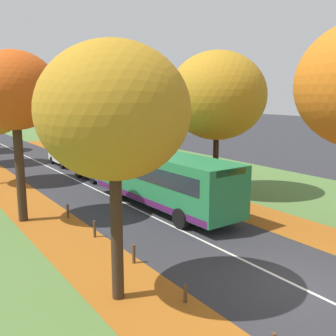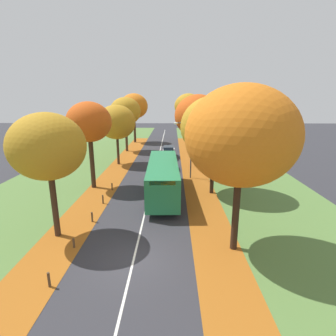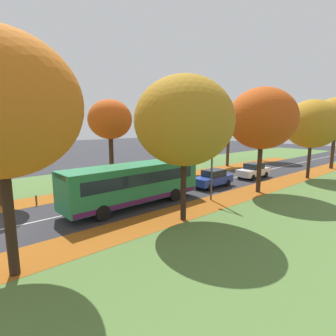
{
  "view_description": "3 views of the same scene",
  "coord_description": "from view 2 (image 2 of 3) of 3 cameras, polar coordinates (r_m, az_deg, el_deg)",
  "views": [
    {
      "loc": [
        -10.08,
        -7.37,
        6.13
      ],
      "look_at": [
        1.77,
        9.92,
        2.12
      ],
      "focal_mm": 42.0,
      "sensor_mm": 36.0,
      "label": 1
    },
    {
      "loc": [
        2.04,
        -12.1,
        8.29
      ],
      "look_at": [
        1.65,
        11.01,
        2.15
      ],
      "focal_mm": 28.0,
      "sensor_mm": 36.0,
      "label": 2
    },
    {
      "loc": [
        16.55,
        -0.44,
        5.76
      ],
      "look_at": [
        0.49,
        13.62,
        2.22
      ],
      "focal_mm": 28.0,
      "sensor_mm": 36.0,
      "label": 3
    }
  ],
  "objects": [
    {
      "name": "leaf_litter_right",
      "position": [
        27.5,
        6.28,
        -2.74
      ],
      "size": [
        2.8,
        60.0,
        0.0
      ],
      "primitive_type": "cube",
      "color": "#9E5619",
      "rests_on": "grass_verge_right"
    },
    {
      "name": "bollard_nearest",
      "position": [
        13.94,
        -24.49,
        -21.27
      ],
      "size": [
        0.12,
        0.12,
        0.74
      ],
      "primitive_type": "cylinder",
      "color": "#4C3823",
      "rests_on": "ground"
    },
    {
      "name": "car_blue_lead",
      "position": [
        31.51,
        -0.43,
        1.14
      ],
      "size": [
        1.83,
        4.22,
        1.62
      ],
      "color": "#233D9E",
      "rests_on": "ground"
    },
    {
      "name": "tree_right_nearest",
      "position": [
        13.94,
        15.66,
        6.67
      ],
      "size": [
        5.8,
        5.8,
        9.06
      ],
      "color": "black",
      "rests_on": "ground"
    },
    {
      "name": "bollard_third",
      "position": [
        19.16,
        -16.2,
        -10.22
      ],
      "size": [
        0.12,
        0.12,
        0.72
      ],
      "primitive_type": "cylinder",
      "color": "#4C3823",
      "rests_on": "ground"
    },
    {
      "name": "bus",
      "position": [
        22.84,
        -1.09,
        -1.9
      ],
      "size": [
        2.88,
        10.47,
        2.98
      ],
      "color": "#237A47",
      "rests_on": "ground"
    },
    {
      "name": "tree_left_distant",
      "position": [
        51.41,
        -7.41,
        13.17
      ],
      "size": [
        5.23,
        5.23,
        9.26
      ],
      "color": "#382619",
      "rests_on": "ground"
    },
    {
      "name": "tree_left_far",
      "position": [
        42.69,
        -9.25,
        12.06
      ],
      "size": [
        4.82,
        4.82,
        8.54
      ],
      "color": "#422D1E",
      "rests_on": "ground"
    },
    {
      "name": "bollard_fifth",
      "position": [
        25.01,
        -12.09,
        -4.0
      ],
      "size": [
        0.12,
        0.12,
        0.68
      ],
      "primitive_type": "cylinder",
      "color": "#4C3823",
      "rests_on": "ground"
    },
    {
      "name": "leaf_litter_left",
      "position": [
        28.18,
        -12.71,
        -2.6
      ],
      "size": [
        2.8,
        60.0,
        0.0
      ],
      "primitive_type": "cube",
      "color": "#9E5619",
      "rests_on": "grass_verge_left"
    },
    {
      "name": "tree_left_near",
      "position": [
        25.11,
        -16.81,
        9.46
      ],
      "size": [
        4.05,
        4.05,
        8.07
      ],
      "color": "#382619",
      "rests_on": "ground"
    },
    {
      "name": "tree_right_mid",
      "position": [
        32.25,
        6.55,
        11.16
      ],
      "size": [
        5.64,
        5.64,
        8.81
      ],
      "color": "#382619",
      "rests_on": "ground"
    },
    {
      "name": "ground_plane",
      "position": [
        14.81,
        -7.53,
        -19.31
      ],
      "size": [
        160.0,
        160.0,
        0.0
      ],
      "primitive_type": "plane",
      "color": "#2D2D33"
    },
    {
      "name": "tree_left_nearest",
      "position": [
        16.53,
        -24.74,
        4.18
      ],
      "size": [
        4.32,
        4.32,
        7.58
      ],
      "color": "#382619",
      "rests_on": "ground"
    },
    {
      "name": "tree_right_far",
      "position": [
        41.72,
        5.89,
        11.41
      ],
      "size": [
        5.62,
        5.62,
        8.37
      ],
      "color": "#382619",
      "rests_on": "ground"
    },
    {
      "name": "bollard_second",
      "position": [
        16.5,
        -19.83,
        -15.11
      ],
      "size": [
        0.12,
        0.12,
        0.58
      ],
      "primitive_type": "cylinder",
      "color": "#4C3823",
      "rests_on": "ground"
    },
    {
      "name": "grass_verge_right",
      "position": [
        33.92,
        13.13,
        0.33
      ],
      "size": [
        12.0,
        90.0,
        0.01
      ],
      "primitive_type": "cube",
      "color": "#517538",
      "rests_on": "ground"
    },
    {
      "name": "tree_right_distant",
      "position": [
        50.74,
        4.44,
        13.22
      ],
      "size": [
        5.23,
        5.23,
        9.25
      ],
      "color": "#422D1E",
      "rests_on": "ground"
    },
    {
      "name": "grass_verge_left",
      "position": [
        35.01,
        -17.78,
        0.45
      ],
      "size": [
        12.0,
        90.0,
        0.01
      ],
      "primitive_type": "cube",
      "color": "#517538",
      "rests_on": "ground"
    },
    {
      "name": "tree_left_mid",
      "position": [
        34.0,
        -11.13,
        9.75
      ],
      "size": [
        4.76,
        4.76,
        7.58
      ],
      "color": "#422D1E",
      "rests_on": "ground"
    },
    {
      "name": "bollard_fourth",
      "position": [
        22.04,
        -13.99,
        -6.66
      ],
      "size": [
        0.12,
        0.12,
        0.74
      ],
      "primitive_type": "cylinder",
      "color": "#4C3823",
      "rests_on": "ground"
    },
    {
      "name": "streetlamp_right",
      "position": [
        27.5,
        4.38,
        5.29
      ],
      "size": [
        1.89,
        0.28,
        6.0
      ],
      "color": "#47474C",
      "rests_on": "ground"
    },
    {
      "name": "tree_right_near",
      "position": [
        22.88,
        10.05,
        8.81
      ],
      "size": [
        5.79,
        5.79,
        8.58
      ],
      "color": "black",
      "rests_on": "ground"
    },
    {
      "name": "car_white_following",
      "position": [
        37.99,
        0.14,
        3.52
      ],
      "size": [
        1.82,
        4.22,
        1.62
      ],
      "color": "silver",
      "rests_on": "ground"
    },
    {
      "name": "road_centre_line",
      "position": [
        33.22,
        -2.58,
        0.41
      ],
      "size": [
        0.12,
        80.0,
        0.01
      ],
      "primitive_type": "cube",
      "color": "silver",
      "rests_on": "ground"
    }
  ]
}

